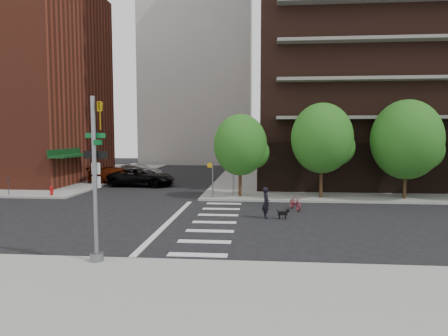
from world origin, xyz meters
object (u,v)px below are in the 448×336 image
(scooter, at_px, (295,203))
(parked_car_black, at_px, (142,177))
(traffic_signal, at_px, (96,192))
(parked_car_maroon, at_px, (119,175))
(parked_car_silver, at_px, (138,172))
(fire_hydrant, at_px, (52,190))
(dog_walker, at_px, (266,203))

(scooter, bearing_deg, parked_car_black, 125.63)
(traffic_signal, bearing_deg, parked_car_black, 102.67)
(parked_car_maroon, bearing_deg, parked_car_black, -124.91)
(traffic_signal, distance_m, parked_car_maroon, 25.18)
(parked_car_black, distance_m, parked_car_silver, 5.82)
(parked_car_silver, bearing_deg, traffic_signal, -163.38)
(fire_hydrant, bearing_deg, scooter, -11.45)
(fire_hydrant, relative_size, parked_car_black, 0.12)
(traffic_signal, xyz_separation_m, fire_hydrant, (-10.03, 15.29, -2.15))
(traffic_signal, xyz_separation_m, dog_walker, (6.30, 8.87, -1.80))
(traffic_signal, height_order, parked_car_black, traffic_signal)
(parked_car_maroon, xyz_separation_m, dog_walker, (14.03, -15.01, 0.04))
(traffic_signal, bearing_deg, scooter, 54.72)
(fire_hydrant, xyz_separation_m, scooter, (18.24, -3.69, -0.08))
(scooter, distance_m, dog_walker, 3.35)
(parked_car_silver, xyz_separation_m, scooter, (15.30, -16.23, -0.38))
(traffic_signal, distance_m, scooter, 14.38)
(parked_car_maroon, distance_m, scooter, 20.13)
(fire_hydrant, xyz_separation_m, dog_walker, (16.33, -6.42, 0.34))
(traffic_signal, distance_m, fire_hydrant, 18.42)
(fire_hydrant, bearing_deg, traffic_signal, -56.74)
(fire_hydrant, relative_size, scooter, 0.41)
(parked_car_maroon, bearing_deg, parked_car_silver, -14.91)
(fire_hydrant, distance_m, parked_car_silver, 12.87)
(fire_hydrant, bearing_deg, parked_car_maroon, 75.02)
(parked_car_maroon, bearing_deg, fire_hydrant, 159.30)
(dog_walker, bearing_deg, parked_car_black, 28.22)
(traffic_signal, height_order, fire_hydrant, traffic_signal)
(fire_hydrant, height_order, parked_car_silver, parked_car_silver)
(parked_car_black, distance_m, parked_car_maroon, 3.09)
(fire_hydrant, height_order, dog_walker, dog_walker)
(parked_car_black, xyz_separation_m, dog_walker, (11.33, -13.51, 0.04))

